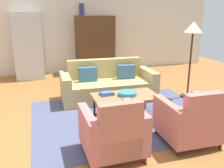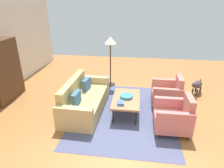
{
  "view_description": "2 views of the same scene",
  "coord_description": "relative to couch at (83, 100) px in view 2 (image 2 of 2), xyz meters",
  "views": [
    {
      "loc": [
        -1.11,
        -3.88,
        1.92
      ],
      "look_at": [
        0.31,
        0.69,
        0.51
      ],
      "focal_mm": 39.56,
      "sensor_mm": 36.0,
      "label": 1
    },
    {
      "loc": [
        -4.19,
        -0.11,
        2.85
      ],
      "look_at": [
        0.6,
        0.55,
        0.74
      ],
      "focal_mm": 31.47,
      "sensor_mm": 36.0,
      "label": 2
    }
  ],
  "objects": [
    {
      "name": "ground_plane",
      "position": [
        -0.41,
        -1.32,
        -0.29
      ],
      "size": [
        11.76,
        11.76,
        0.0
      ],
      "primitive_type": "plane",
      "color": "#996231"
    },
    {
      "name": "area_rug",
      "position": [
        -0.0,
        -1.14,
        -0.28
      ],
      "size": [
        3.4,
        2.6,
        0.01
      ],
      "primitive_type": "cube",
      "color": "#494F6F",
      "rests_on": "ground"
    },
    {
      "name": "couch",
      "position": [
        0.0,
        0.0,
        0.0
      ],
      "size": [
        2.12,
        0.96,
        0.86
      ],
      "rotation": [
        0.0,
        0.0,
        3.11
      ],
      "color": "tan",
      "rests_on": "ground"
    },
    {
      "name": "coffee_table",
      "position": [
        -0.0,
        -1.19,
        0.11
      ],
      "size": [
        1.2,
        0.7,
        0.44
      ],
      "color": "black",
      "rests_on": "ground"
    },
    {
      "name": "armchair_left",
      "position": [
        -0.6,
        -2.35,
        0.06
      ],
      "size": [
        0.81,
        0.81,
        0.88
      ],
      "rotation": [
        0.0,
        0.0,
        0.01
      ],
      "color": "#372622",
      "rests_on": "ground"
    },
    {
      "name": "armchair_right",
      "position": [
        0.6,
        -2.35,
        0.06
      ],
      "size": [
        0.82,
        0.82,
        0.88
      ],
      "rotation": [
        0.0,
        0.0,
        -0.02
      ],
      "color": "#391E1E",
      "rests_on": "ground"
    },
    {
      "name": "fruit_bowl",
      "position": [
        0.03,
        -1.19,
        0.19
      ],
      "size": [
        0.34,
        0.34,
        0.07
      ],
      "primitive_type": "cylinder",
      "color": "teal",
      "rests_on": "coffee_table"
    },
    {
      "name": "book_stack",
      "position": [
        -0.33,
        -1.06,
        0.18
      ],
      "size": [
        0.29,
        0.21,
        0.06
      ],
      "color": "#3B5695",
      "rests_on": "coffee_table"
    },
    {
      "name": "cabinet",
      "position": [
        0.32,
        2.51,
        0.61
      ],
      "size": [
        1.2,
        0.51,
        1.8
      ],
      "color": "#492E1B",
      "rests_on": "ground"
    },
    {
      "name": "floor_lamp",
      "position": [
        1.8,
        -0.51,
        1.16
      ],
      "size": [
        0.4,
        0.4,
        1.72
      ],
      "color": "black",
      "rests_on": "ground"
    },
    {
      "name": "dog",
      "position": [
        1.45,
        -3.36,
        0.03
      ],
      "size": [
        0.62,
        0.46,
        0.48
      ],
      "rotation": [
        0.0,
        0.0,
        2.56
      ],
      "color": "#493A3B",
      "rests_on": "ground"
    }
  ]
}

